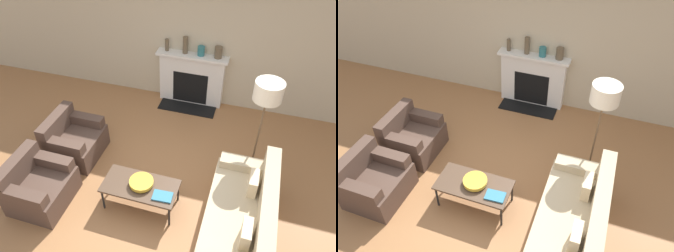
{
  "view_description": "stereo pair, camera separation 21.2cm",
  "coord_description": "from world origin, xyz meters",
  "views": [
    {
      "loc": [
        1.21,
        -2.93,
        4.12
      ],
      "look_at": [
        -0.07,
        1.24,
        0.45
      ],
      "focal_mm": 35.0,
      "sensor_mm": 36.0,
      "label": 1
    },
    {
      "loc": [
        1.41,
        -2.86,
        4.12
      ],
      "look_at": [
        -0.07,
        1.24,
        0.45
      ],
      "focal_mm": 35.0,
      "sensor_mm": 36.0,
      "label": 2
    }
  ],
  "objects": [
    {
      "name": "mantel_vase_left",
      "position": [
        -0.55,
        2.71,
        1.22
      ],
      "size": [
        0.08,
        0.08,
        0.24
      ],
      "color": "brown",
      "rests_on": "fireplace"
    },
    {
      "name": "fireplace",
      "position": [
        -0.02,
        2.69,
        0.54
      ],
      "size": [
        1.42,
        0.59,
        1.11
      ],
      "color": "silver",
      "rests_on": "ground_plane"
    },
    {
      "name": "mantel_vase_center_left",
      "position": [
        -0.17,
        2.71,
        1.27
      ],
      "size": [
        0.1,
        0.1,
        0.33
      ],
      "color": "brown",
      "rests_on": "fireplace"
    },
    {
      "name": "couch",
      "position": [
        1.4,
        -0.17,
        0.33
      ],
      "size": [
        0.86,
        1.83,
        0.89
      ],
      "rotation": [
        0.0,
        0.0,
        -1.57
      ],
      "color": "tan",
      "rests_on": "ground_plane"
    },
    {
      "name": "ground_plane",
      "position": [
        0.0,
        0.0,
        0.0
      ],
      "size": [
        18.0,
        18.0,
        0.0
      ],
      "primitive_type": "plane",
      "color": "#99663D"
    },
    {
      "name": "book",
      "position": [
        0.3,
        -0.23,
        0.44
      ],
      "size": [
        0.29,
        0.2,
        0.02
      ],
      "rotation": [
        0.0,
        0.0,
        0.07
      ],
      "color": "teal",
      "rests_on": "coffee_table"
    },
    {
      "name": "mantel_vase_right",
      "position": [
        0.47,
        2.71,
        1.22
      ],
      "size": [
        0.15,
        0.15,
        0.22
      ],
      "color": "brown",
      "rests_on": "fireplace"
    },
    {
      "name": "wall_back",
      "position": [
        0.0,
        2.84,
        1.45
      ],
      "size": [
        18.0,
        0.06,
        2.9
      ],
      "color": "#BCAD8E",
      "rests_on": "ground_plane"
    },
    {
      "name": "coffee_table",
      "position": [
        -0.07,
        -0.13,
        0.4
      ],
      "size": [
        1.1,
        0.54,
        0.43
      ],
      "color": "#4C3828",
      "rests_on": "ground_plane"
    },
    {
      "name": "floor_lamp",
      "position": [
        1.44,
        1.12,
        1.41
      ],
      "size": [
        0.41,
        0.41,
        1.7
      ],
      "color": "brown",
      "rests_on": "ground_plane"
    },
    {
      "name": "armchair_near",
      "position": [
        -1.56,
        -0.49,
        0.3
      ],
      "size": [
        0.8,
        0.88,
        0.78
      ],
      "rotation": [
        0.0,
        0.0,
        1.57
      ],
      "color": "#4C382D",
      "rests_on": "ground_plane"
    },
    {
      "name": "armchair_far",
      "position": [
        -1.56,
        0.56,
        0.3
      ],
      "size": [
        0.8,
        0.88,
        0.78
      ],
      "rotation": [
        0.0,
        0.0,
        1.57
      ],
      "color": "#4C382D",
      "rests_on": "ground_plane"
    },
    {
      "name": "mantel_vase_center_right",
      "position": [
        0.14,
        2.71,
        1.2
      ],
      "size": [
        0.14,
        0.14,
        0.18
      ],
      "color": "#28666B",
      "rests_on": "fireplace"
    },
    {
      "name": "bowl",
      "position": [
        -0.06,
        -0.11,
        0.48
      ],
      "size": [
        0.35,
        0.35,
        0.08
      ],
      "color": "gold",
      "rests_on": "coffee_table"
    }
  ]
}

